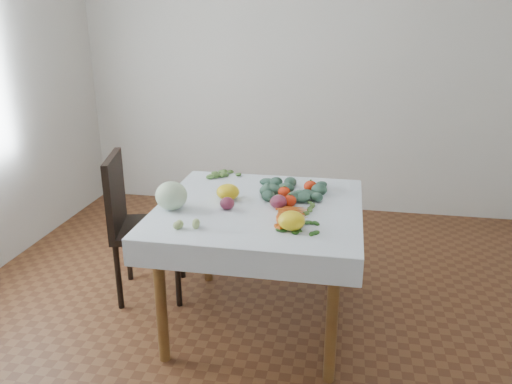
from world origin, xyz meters
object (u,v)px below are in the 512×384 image
at_px(cabbage, 171,196).
at_px(heirloom_back, 228,192).
at_px(chair, 134,217).
at_px(table, 259,222).
at_px(carrot_bunch, 292,216).

relative_size(cabbage, heirloom_back, 1.31).
distance_m(chair, heirloom_back, 0.71).
bearing_deg(table, cabbage, -162.74).
bearing_deg(carrot_bunch, table, 142.52).
xyz_separation_m(chair, heirloom_back, (0.65, -0.13, 0.26)).
bearing_deg(chair, heirloom_back, -11.38).
xyz_separation_m(chair, carrot_bunch, (1.05, -0.34, 0.23)).
bearing_deg(table, chair, 167.36).
bearing_deg(carrot_bunch, chair, 161.80).
distance_m(table, chair, 0.87).
height_order(heirloom_back, carrot_bunch, heirloom_back).
relative_size(table, chair, 1.05).
bearing_deg(cabbage, heirloom_back, 37.10).
relative_size(cabbage, carrot_bunch, 0.53).
xyz_separation_m(table, carrot_bunch, (0.20, -0.15, 0.12)).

